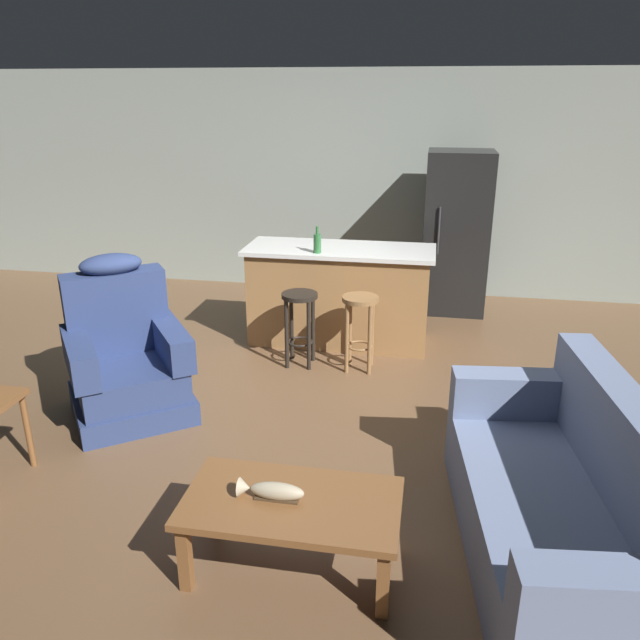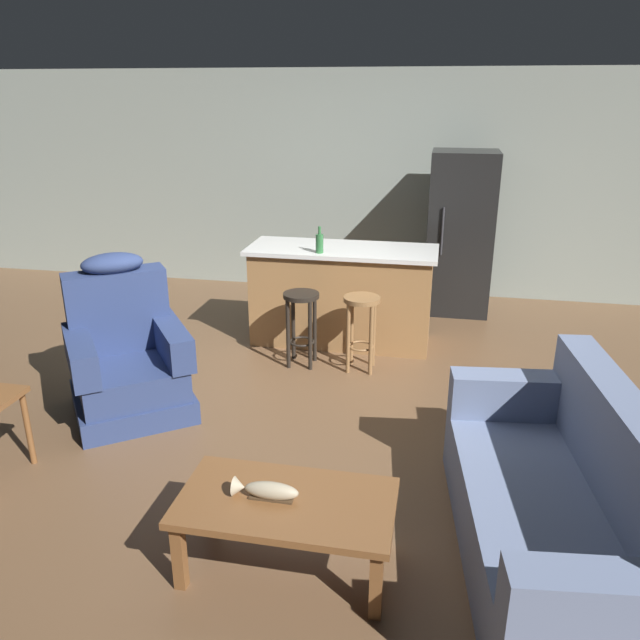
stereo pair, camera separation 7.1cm
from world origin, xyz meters
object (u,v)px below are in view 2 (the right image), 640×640
(kitchen_island, at_px, (342,295))
(recliner_near_lamp, at_px, (127,358))
(coffee_table, at_px, (286,509))
(bottle_tall_green, at_px, (320,243))
(fish_figurine, at_px, (265,490))
(refrigerator, at_px, (460,233))
(couch, at_px, (563,510))
(bar_stool_left, at_px, (301,315))
(bar_stool_right, at_px, (361,320))

(kitchen_island, bearing_deg, recliner_near_lamp, -129.39)
(coffee_table, distance_m, bottle_tall_green, 3.04)
(fish_figurine, bearing_deg, refrigerator, 77.34)
(fish_figurine, relative_size, couch, 0.17)
(recliner_near_lamp, height_order, bottle_tall_green, recliner_near_lamp)
(couch, xyz_separation_m, bar_stool_left, (-1.88, 2.25, 0.13))
(kitchen_island, bearing_deg, couch, -60.62)
(refrigerator, bearing_deg, fish_figurine, -102.66)
(refrigerator, bearing_deg, bottle_tall_green, -132.00)
(coffee_table, bearing_deg, bar_stool_right, 89.09)
(coffee_table, height_order, recliner_near_lamp, recliner_near_lamp)
(kitchen_island, distance_m, bottle_tall_green, 0.63)
(coffee_table, bearing_deg, recliner_near_lamp, 138.03)
(recliner_near_lamp, bearing_deg, kitchen_island, 103.97)
(coffee_table, height_order, refrigerator, refrigerator)
(bar_stool_left, distance_m, bottle_tall_green, 0.70)
(coffee_table, bearing_deg, fish_figurine, -177.52)
(couch, height_order, recliner_near_lamp, recliner_near_lamp)
(bar_stool_left, bearing_deg, coffee_table, -78.89)
(recliner_near_lamp, height_order, refrigerator, refrigerator)
(couch, bearing_deg, recliner_near_lamp, -27.87)
(kitchen_island, distance_m, bar_stool_right, 0.69)
(fish_figurine, distance_m, bar_stool_right, 2.55)
(couch, distance_m, recliner_near_lamp, 3.24)
(refrigerator, distance_m, bottle_tall_green, 1.93)
(kitchen_island, relative_size, bar_stool_left, 2.65)
(bar_stool_right, height_order, bottle_tall_green, bottle_tall_green)
(coffee_table, distance_m, kitchen_island, 3.18)
(coffee_table, xyz_separation_m, couch, (1.38, 0.29, -0.02))
(recliner_near_lamp, xyz_separation_m, refrigerator, (2.51, 2.90, 0.46))
(bar_stool_left, bearing_deg, bottle_tall_green, 77.95)
(coffee_table, bearing_deg, kitchen_island, 94.29)
(bar_stool_left, xyz_separation_m, refrigerator, (1.37, 1.83, 0.41))
(coffee_table, distance_m, refrigerator, 4.48)
(couch, height_order, refrigerator, refrigerator)
(refrigerator, bearing_deg, couch, -82.92)
(coffee_table, relative_size, fish_figurine, 3.24)
(bar_stool_left, height_order, bar_stool_right, same)
(fish_figurine, xyz_separation_m, bottle_tall_green, (-0.31, 2.94, 0.58))
(fish_figurine, height_order, bottle_tall_green, bottle_tall_green)
(recliner_near_lamp, xyz_separation_m, kitchen_island, (1.39, 1.70, 0.06))
(recliner_near_lamp, height_order, bar_stool_right, recliner_near_lamp)
(couch, relative_size, bar_stool_left, 2.92)
(bar_stool_left, height_order, bottle_tall_green, bottle_tall_green)
(coffee_table, relative_size, bar_stool_right, 1.62)
(coffee_table, relative_size, couch, 0.55)
(coffee_table, distance_m, recliner_near_lamp, 2.20)
(bar_stool_left, bearing_deg, kitchen_island, 67.53)
(recliner_near_lamp, xyz_separation_m, bar_stool_left, (1.13, 1.07, 0.05))
(bar_stool_left, bearing_deg, recliner_near_lamp, -136.70)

